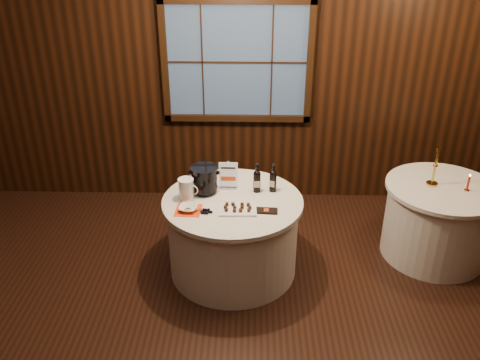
{
  "coord_description": "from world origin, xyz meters",
  "views": [
    {
      "loc": [
        0.16,
        -2.99,
        3.05
      ],
      "look_at": [
        0.07,
        0.9,
        1.02
      ],
      "focal_mm": 38.0,
      "sensor_mm": 36.0,
      "label": 1
    }
  ],
  "objects_px": {
    "side_table": "(437,221)",
    "port_bottle_left": "(257,180)",
    "main_table": "(233,235)",
    "grape_bunch": "(206,211)",
    "brass_candlestick": "(434,172)",
    "port_bottle_right": "(273,180)",
    "sign_stand": "(228,179)",
    "chocolate_plate": "(238,209)",
    "glass_pitcher": "(186,189)",
    "ice_bucket": "(204,179)",
    "chocolate_box": "(266,211)",
    "red_candle": "(468,184)",
    "cracker_bowl": "(188,208)"
  },
  "relations": [
    {
      "from": "side_table",
      "to": "port_bottle_left",
      "type": "relative_size",
      "value": 3.79
    },
    {
      "from": "ice_bucket",
      "to": "side_table",
      "type": "bearing_deg",
      "value": 4.2
    },
    {
      "from": "chocolate_box",
      "to": "grape_bunch",
      "type": "relative_size",
      "value": 1.17
    },
    {
      "from": "sign_stand",
      "to": "ice_bucket",
      "type": "distance_m",
      "value": 0.24
    },
    {
      "from": "sign_stand",
      "to": "side_table",
      "type": "bearing_deg",
      "value": 2.9
    },
    {
      "from": "main_table",
      "to": "port_bottle_left",
      "type": "height_order",
      "value": "port_bottle_left"
    },
    {
      "from": "side_table",
      "to": "ice_bucket",
      "type": "distance_m",
      "value": 2.33
    },
    {
      "from": "sign_stand",
      "to": "brass_candlestick",
      "type": "height_order",
      "value": "brass_candlestick"
    },
    {
      "from": "main_table",
      "to": "cracker_bowl",
      "type": "distance_m",
      "value": 0.59
    },
    {
      "from": "main_table",
      "to": "cracker_bowl",
      "type": "xyz_separation_m",
      "value": [
        -0.38,
        -0.2,
        0.41
      ]
    },
    {
      "from": "main_table",
      "to": "glass_pitcher",
      "type": "distance_m",
      "value": 0.64
    },
    {
      "from": "chocolate_plate",
      "to": "glass_pitcher",
      "type": "xyz_separation_m",
      "value": [
        -0.47,
        0.19,
        0.08
      ]
    },
    {
      "from": "main_table",
      "to": "grape_bunch",
      "type": "relative_size",
      "value": 7.66
    },
    {
      "from": "cracker_bowl",
      "to": "chocolate_plate",
      "type": "bearing_deg",
      "value": 1.21
    },
    {
      "from": "main_table",
      "to": "cracker_bowl",
      "type": "relative_size",
      "value": 8.02
    },
    {
      "from": "chocolate_box",
      "to": "grape_bunch",
      "type": "bearing_deg",
      "value": -172.64
    },
    {
      "from": "sign_stand",
      "to": "cracker_bowl",
      "type": "relative_size",
      "value": 1.76
    },
    {
      "from": "main_table",
      "to": "port_bottle_right",
      "type": "distance_m",
      "value": 0.65
    },
    {
      "from": "grape_bunch",
      "to": "glass_pitcher",
      "type": "xyz_separation_m",
      "value": [
        -0.2,
        0.24,
        0.08
      ]
    },
    {
      "from": "port_bottle_left",
      "to": "sign_stand",
      "type": "bearing_deg",
      "value": 166.86
    },
    {
      "from": "ice_bucket",
      "to": "chocolate_plate",
      "type": "relative_size",
      "value": 0.78
    },
    {
      "from": "chocolate_box",
      "to": "red_candle",
      "type": "relative_size",
      "value": 1.13
    },
    {
      "from": "port_bottle_right",
      "to": "chocolate_box",
      "type": "relative_size",
      "value": 1.41
    },
    {
      "from": "main_table",
      "to": "red_candle",
      "type": "xyz_separation_m",
      "value": [
        2.18,
        0.22,
        0.45
      ]
    },
    {
      "from": "glass_pitcher",
      "to": "cracker_bowl",
      "type": "height_order",
      "value": "glass_pitcher"
    },
    {
      "from": "main_table",
      "to": "ice_bucket",
      "type": "distance_m",
      "value": 0.6
    },
    {
      "from": "chocolate_box",
      "to": "glass_pitcher",
      "type": "relative_size",
      "value": 0.96
    },
    {
      "from": "chocolate_plate",
      "to": "cracker_bowl",
      "type": "height_order",
      "value": "chocolate_plate"
    },
    {
      "from": "chocolate_plate",
      "to": "chocolate_box",
      "type": "relative_size",
      "value": 1.7
    },
    {
      "from": "ice_bucket",
      "to": "cracker_bowl",
      "type": "height_order",
      "value": "ice_bucket"
    },
    {
      "from": "brass_candlestick",
      "to": "chocolate_box",
      "type": "bearing_deg",
      "value": -161.31
    },
    {
      "from": "port_bottle_left",
      "to": "brass_candlestick",
      "type": "height_order",
      "value": "brass_candlestick"
    },
    {
      "from": "ice_bucket",
      "to": "chocolate_box",
      "type": "distance_m",
      "value": 0.67
    },
    {
      "from": "port_bottle_right",
      "to": "grape_bunch",
      "type": "relative_size",
      "value": 1.65
    },
    {
      "from": "main_table",
      "to": "port_bottle_right",
      "type": "height_order",
      "value": "port_bottle_right"
    },
    {
      "from": "chocolate_plate",
      "to": "red_candle",
      "type": "height_order",
      "value": "red_candle"
    },
    {
      "from": "port_bottle_left",
      "to": "chocolate_plate",
      "type": "bearing_deg",
      "value": -117.03
    },
    {
      "from": "chocolate_plate",
      "to": "chocolate_box",
      "type": "distance_m",
      "value": 0.25
    },
    {
      "from": "port_bottle_left",
      "to": "chocolate_box",
      "type": "bearing_deg",
      "value": -78.93
    },
    {
      "from": "grape_bunch",
      "to": "brass_candlestick",
      "type": "xyz_separation_m",
      "value": [
        2.11,
        0.57,
        0.12
      ]
    },
    {
      "from": "port_bottle_left",
      "to": "grape_bunch",
      "type": "height_order",
      "value": "port_bottle_left"
    },
    {
      "from": "ice_bucket",
      "to": "grape_bunch",
      "type": "height_order",
      "value": "ice_bucket"
    },
    {
      "from": "sign_stand",
      "to": "port_bottle_right",
      "type": "distance_m",
      "value": 0.42
    },
    {
      "from": "chocolate_plate",
      "to": "side_table",
      "type": "bearing_deg",
      "value": 14.12
    },
    {
      "from": "chocolate_box",
      "to": "red_candle",
      "type": "distance_m",
      "value": 1.93
    },
    {
      "from": "main_table",
      "to": "red_candle",
      "type": "relative_size",
      "value": 7.43
    },
    {
      "from": "main_table",
      "to": "cracker_bowl",
      "type": "bearing_deg",
      "value": -152.32
    },
    {
      "from": "sign_stand",
      "to": "glass_pitcher",
      "type": "bearing_deg",
      "value": -149.25
    },
    {
      "from": "port_bottle_right",
      "to": "brass_candlestick",
      "type": "height_order",
      "value": "brass_candlestick"
    },
    {
      "from": "chocolate_box",
      "to": "brass_candlestick",
      "type": "distance_m",
      "value": 1.69
    }
  ]
}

